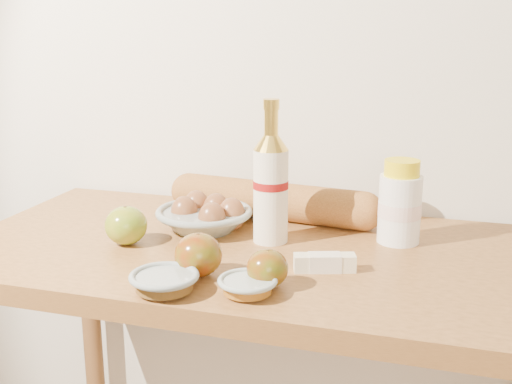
# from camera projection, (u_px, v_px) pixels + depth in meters

# --- Properties ---
(back_wall) EXTENTS (3.50, 0.02, 2.60)m
(back_wall) POSITION_uv_depth(u_px,v_px,m) (302.00, 34.00, 1.46)
(back_wall) COLOR silver
(back_wall) RESTS_ON ground
(table) EXTENTS (1.20, 0.60, 0.90)m
(table) POSITION_uv_depth(u_px,v_px,m) (260.00, 305.00, 1.29)
(table) COLOR #A66E35
(table) RESTS_ON ground
(bourbon_bottle) EXTENTS (0.09, 0.09, 0.29)m
(bourbon_bottle) POSITION_uv_depth(u_px,v_px,m) (271.00, 185.00, 1.26)
(bourbon_bottle) COLOR #F0E6CC
(bourbon_bottle) RESTS_ON table
(cream_bottle) EXTENTS (0.11, 0.11, 0.17)m
(cream_bottle) POSITION_uv_depth(u_px,v_px,m) (400.00, 205.00, 1.27)
(cream_bottle) COLOR white
(cream_bottle) RESTS_ON table
(egg_bowl) EXTENTS (0.26, 0.26, 0.07)m
(egg_bowl) POSITION_uv_depth(u_px,v_px,m) (206.00, 216.00, 1.35)
(egg_bowl) COLOR gray
(egg_bowl) RESTS_ON table
(baguette) EXTENTS (0.51, 0.14, 0.08)m
(baguette) POSITION_uv_depth(u_px,v_px,m) (271.00, 200.00, 1.43)
(baguette) COLOR #B27436
(baguette) RESTS_ON table
(apple_yellowgreen) EXTENTS (0.10, 0.10, 0.08)m
(apple_yellowgreen) POSITION_uv_depth(u_px,v_px,m) (126.00, 225.00, 1.26)
(apple_yellowgreen) COLOR olive
(apple_yellowgreen) RESTS_ON table
(apple_redgreen_front) EXTENTS (0.09, 0.09, 0.08)m
(apple_redgreen_front) POSITION_uv_depth(u_px,v_px,m) (198.00, 255.00, 1.11)
(apple_redgreen_front) COLOR #950B08
(apple_redgreen_front) RESTS_ON table
(apple_redgreen_right) EXTENTS (0.09, 0.09, 0.06)m
(apple_redgreen_right) POSITION_uv_depth(u_px,v_px,m) (267.00, 268.00, 1.06)
(apple_redgreen_right) COLOR #931508
(apple_redgreen_right) RESTS_ON table
(sugar_bowl) EXTENTS (0.13, 0.13, 0.03)m
(sugar_bowl) POSITION_uv_depth(u_px,v_px,m) (164.00, 282.00, 1.04)
(sugar_bowl) COLOR gray
(sugar_bowl) RESTS_ON table
(syrup_bowl) EXTENTS (0.11, 0.11, 0.03)m
(syrup_bowl) POSITION_uv_depth(u_px,v_px,m) (247.00, 286.00, 1.04)
(syrup_bowl) COLOR #99A7A2
(syrup_bowl) RESTS_ON table
(butter_stick) EXTENTS (0.11, 0.06, 0.03)m
(butter_stick) POSITION_uv_depth(u_px,v_px,m) (325.00, 263.00, 1.13)
(butter_stick) COLOR beige
(butter_stick) RESTS_ON table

